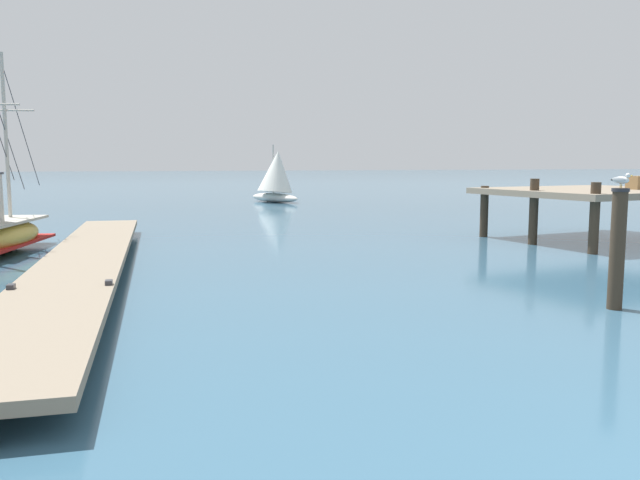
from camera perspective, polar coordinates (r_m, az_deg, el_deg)
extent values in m
cube|color=gray|center=(15.86, -20.13, -1.65)|extent=(3.30, 19.03, 0.16)
cylinder|color=#3D3023|center=(11.27, -22.55, -6.26)|extent=(0.36, 0.36, 0.29)
cylinder|color=#3D3023|center=(15.89, -20.09, -2.45)|extent=(0.36, 0.36, 0.29)
cylinder|color=#3D3023|center=(20.56, -18.75, -0.36)|extent=(0.36, 0.36, 0.29)
cylinder|color=#3D3023|center=(25.26, -17.91, 0.96)|extent=(0.36, 0.36, 0.29)
cube|color=#333338|center=(12.26, -25.69, -3.74)|extent=(0.14, 0.21, 0.08)
cube|color=#333338|center=(12.04, -18.20, -3.59)|extent=(0.14, 0.21, 0.08)
cylinder|color=#333338|center=(22.12, -25.96, 8.24)|extent=(0.61, 2.27, 3.32)
cylinder|color=#B2ADA3|center=(22.03, -26.05, 8.29)|extent=(0.11, 0.11, 4.97)
cylinder|color=#B2ADA3|center=(22.07, -26.16, 10.27)|extent=(1.71, 0.49, 0.06)
cylinder|color=#333338|center=(23.29, -24.86, 8.85)|extent=(0.67, 2.51, 3.68)
cube|color=gray|center=(23.47, 23.21, 3.93)|extent=(6.95, 6.31, 0.20)
cylinder|color=#3D3023|center=(19.92, 23.12, 1.78)|extent=(0.28, 0.28, 2.05)
cylinder|color=#3D3023|center=(23.35, 14.33, 2.47)|extent=(0.28, 0.28, 1.79)
cylinder|color=#3D3023|center=(27.10, 23.14, 2.74)|extent=(0.28, 0.28, 1.81)
cylinder|color=#3D3023|center=(21.56, 18.39, 2.39)|extent=(0.28, 0.28, 2.10)
cube|color=olive|center=(23.65, 26.31, 4.57)|extent=(0.65, 0.55, 0.44)
cylinder|color=#3D3023|center=(12.54, 24.83, -0.75)|extent=(0.26, 0.26, 2.16)
cylinder|color=#28282D|center=(12.46, 25.07, 4.04)|extent=(0.30, 0.30, 0.06)
cylinder|color=gold|center=(12.48, 25.14, 4.34)|extent=(0.01, 0.01, 0.07)
cylinder|color=gold|center=(12.44, 25.04, 4.34)|extent=(0.01, 0.01, 0.07)
ellipsoid|color=white|center=(12.45, 25.11, 4.82)|extent=(0.21, 0.30, 0.13)
ellipsoid|color=silver|center=(12.51, 25.14, 4.87)|extent=(0.11, 0.24, 0.09)
ellipsoid|color=#383838|center=(12.56, 24.68, 4.88)|extent=(0.05, 0.07, 0.04)
ellipsoid|color=silver|center=(12.41, 24.92, 4.87)|extent=(0.11, 0.24, 0.09)
ellipsoid|color=#383838|center=(12.47, 24.47, 4.88)|extent=(0.05, 0.07, 0.04)
cone|color=white|center=(12.52, 24.49, 4.86)|extent=(0.09, 0.10, 0.07)
sphere|color=white|center=(12.40, 25.61, 5.18)|extent=(0.08, 0.08, 0.08)
cone|color=gold|center=(12.38, 25.82, 5.15)|extent=(0.04, 0.05, 0.02)
ellipsoid|color=silver|center=(42.54, -4.05, 3.76)|extent=(2.81, 4.69, 0.60)
cylinder|color=#B2ADA3|center=(42.56, -4.16, 6.29)|extent=(0.08, 0.08, 3.15)
cone|color=silver|center=(42.29, -3.87, 6.08)|extent=(3.28, 3.13, 2.91)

